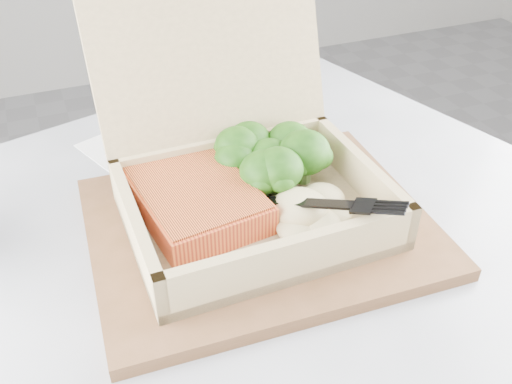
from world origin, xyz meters
name	(u,v)px	position (x,y,z in m)	size (l,w,h in m)	color
serving_tray	(259,226)	(-0.24, 0.05, 0.71)	(0.31, 0.25, 0.01)	brown
takeout_container	(239,154)	(-0.24, 0.09, 0.76)	(0.23, 0.24, 0.21)	tan
salmon_fillet	(196,200)	(-0.29, 0.07, 0.74)	(0.10, 0.13, 0.03)	orange
broccoli_pile	(270,161)	(-0.21, 0.10, 0.74)	(0.12, 0.12, 0.04)	#317219
mashed_potatoes	(300,208)	(-0.21, 0.02, 0.74)	(0.08, 0.07, 0.03)	#CFC286
plastic_fork	(272,196)	(-0.23, 0.04, 0.75)	(0.12, 0.13, 0.03)	black
receipt	(139,158)	(-0.32, 0.22, 0.70)	(0.08, 0.15, 0.00)	white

